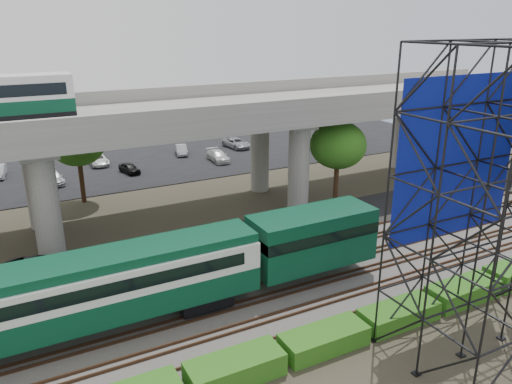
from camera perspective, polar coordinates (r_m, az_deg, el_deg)
ground at (r=29.46m, az=1.15°, el=-13.54°), size 140.00×140.00×0.00m
ballast_bed at (r=30.91m, az=-0.67°, el=-11.62°), size 90.00×12.00×0.20m
service_road at (r=37.86m, az=-6.57°, el=-5.82°), size 90.00×5.00×0.08m
parking_lot at (r=59.16m, az=-14.94°, el=2.82°), size 90.00×18.00×0.08m
harbor_water at (r=80.23m, az=-18.64°, el=6.59°), size 140.00×40.00×0.03m
rail_tracks at (r=30.82m, az=-0.67°, el=-11.33°), size 90.00×9.52×0.16m
commuter_train at (r=27.41m, az=-15.01°, el=-9.93°), size 29.30×3.06×4.30m
overpass at (r=40.06m, az=-11.19°, el=7.64°), size 80.00×12.00×12.40m
scaffold_tower at (r=25.89m, az=26.56°, el=-1.95°), size 9.36×6.36×15.00m
hedge_strip at (r=26.60m, az=7.81°, el=-16.27°), size 34.60×1.80×1.20m
trees at (r=39.95m, az=-16.12°, el=3.32°), size 40.94×16.94×7.69m
suv at (r=35.08m, az=-23.13°, el=-8.04°), size 5.76×4.23×1.46m
parked_cars at (r=58.77m, az=-14.35°, el=3.42°), size 34.37×9.55×1.27m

